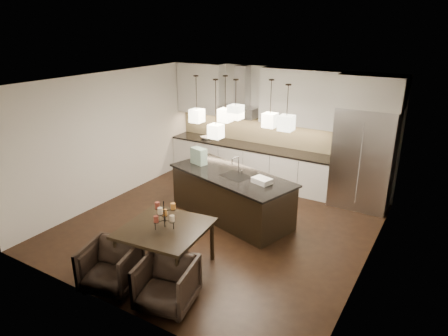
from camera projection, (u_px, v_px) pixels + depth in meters
The scene contains 37 objects.
floor at pixel (219, 227), 7.81m from camera, with size 5.50×5.50×0.02m, color black.
ceiling at pixel (218, 81), 6.85m from camera, with size 5.50×5.50×0.02m, color white.
wall_back at pixel (279, 127), 9.55m from camera, with size 5.50×0.02×2.80m, color silver.
wall_front at pixel (105, 218), 5.11m from camera, with size 5.50×0.02×2.80m, color silver.
wall_left at pixel (111, 137), 8.66m from camera, with size 0.02×5.50×2.80m, color silver.
wall_right at pixel (374, 189), 6.00m from camera, with size 0.02×5.50×2.80m, color silver.
refrigerator at pixel (363, 158), 8.34m from camera, with size 1.20×0.72×2.15m, color #B7B7BA.
fridge_panel at pixel (372, 91), 7.86m from camera, with size 1.26×0.72×0.65m, color silver.
lower_cabinets at pixel (249, 164), 9.92m from camera, with size 4.21×0.62×0.88m, color silver.
countertop at pixel (249, 146), 9.76m from camera, with size 4.21×0.66×0.04m, color black.
backsplash at pixel (255, 130), 9.89m from camera, with size 4.21×0.02×0.63m, color beige.
upper_cab_left at pixel (201, 88), 10.15m from camera, with size 1.25×0.35×1.25m, color silver.
upper_cab_right at pixel (300, 98), 8.87m from camera, with size 1.86×0.35×1.25m, color silver.
hood_canopy at pixel (240, 112), 9.66m from camera, with size 0.90×0.52×0.24m, color #B7B7BA.
hood_chimney at pixel (242, 86), 9.55m from camera, with size 0.30×0.28×0.96m, color #B7B7BA.
fruit_bowl at pixel (206, 138), 10.30m from camera, with size 0.26×0.26×0.06m, color silver.
island_body at pixel (231, 197), 8.05m from camera, with size 2.54×1.02×0.89m, color black.
island_top at pixel (231, 175), 7.88m from camera, with size 2.62×1.10×0.04m, color black.
faucet at pixel (239, 165), 7.81m from camera, with size 0.10×0.24×0.39m, color silver, non-canonical shape.
tote_bag at pixel (199, 156), 8.39m from camera, with size 0.35×0.18×0.35m, color #205D40.
food_container at pixel (262, 181), 7.41m from camera, with size 0.35×0.24×0.10m, color silver.
dining_table at pixel (166, 248), 6.35m from camera, with size 1.25×1.25×0.75m, color black, non-canonical shape.
candelabra at pixel (164, 214), 6.15m from camera, with size 0.36×0.36×0.44m, color black, non-canonical shape.
candle_a at pixel (172, 218), 6.10m from camera, with size 0.08×0.08×0.10m, color beige.
candle_b at pixel (165, 213), 6.29m from camera, with size 0.08×0.08×0.10m, color orange.
candle_c at pixel (156, 219), 6.08m from camera, with size 0.08×0.08×0.10m, color brown.
candle_d at pixel (173, 206), 6.14m from camera, with size 0.08×0.08×0.10m, color orange.
candle_e at pixel (157, 205), 6.17m from camera, with size 0.08×0.08×0.10m, color brown.
candle_f at pixel (160, 211), 5.99m from camera, with size 0.08×0.08×0.10m, color beige.
armchair_left at pixel (111, 266), 5.91m from camera, with size 0.75×0.78×0.71m, color black.
armchair_right at pixel (167, 283), 5.53m from camera, with size 0.75×0.77×0.70m, color black.
pendant_a at pixel (197, 116), 7.91m from camera, with size 0.24×0.24×0.26m, color #F6F2CC.
pendant_b at pixel (225, 115), 7.90m from camera, with size 0.24×0.24×0.26m, color #F6F2CC.
pendant_c at pixel (236, 112), 7.33m from camera, with size 0.24×0.24×0.26m, color #F6F2CC.
pendant_d at pixel (270, 120), 7.36m from camera, with size 0.24×0.24×0.26m, color #F6F2CC.
pendant_e at pixel (286, 123), 6.78m from camera, with size 0.24×0.24×0.26m, color #F6F2CC.
pendant_f at pixel (216, 131), 7.47m from camera, with size 0.24×0.24×0.26m, color #F6F2CC.
Camera 1 is at (3.66, -5.90, 3.75)m, focal length 32.00 mm.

